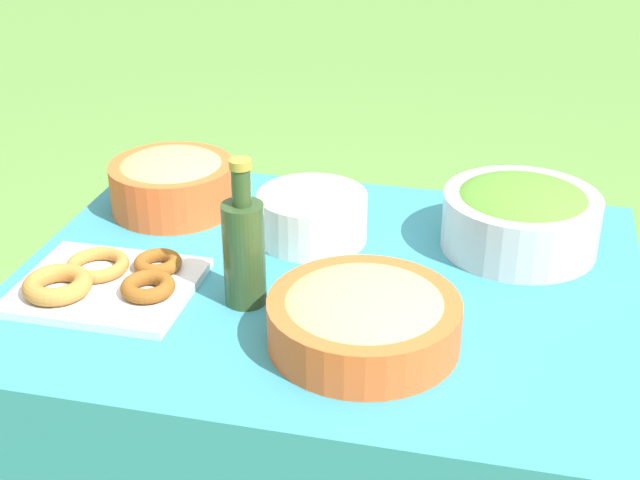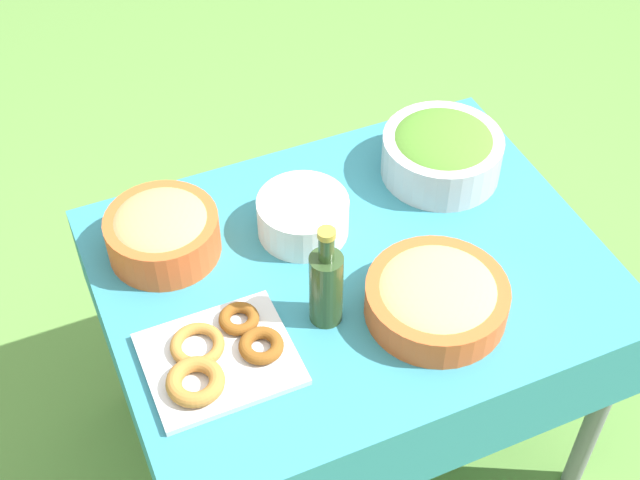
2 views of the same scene
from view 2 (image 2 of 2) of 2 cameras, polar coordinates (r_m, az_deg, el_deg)
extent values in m
plane|color=#609342|center=(2.63, 1.70, -12.33)|extent=(14.00, 14.00, 0.00)
cube|color=teal|center=(2.05, 2.13, -1.83)|extent=(1.14, 0.88, 0.02)
cube|color=teal|center=(1.93, 7.63, -13.09)|extent=(1.14, 0.01, 0.22)
cube|color=teal|center=(2.42, -2.30, 3.26)|extent=(1.14, 0.01, 0.22)
cube|color=teal|center=(2.06, -12.47, -8.73)|extent=(0.01, 0.88, 0.22)
cube|color=teal|center=(2.37, 14.46, 0.29)|extent=(0.01, 0.88, 0.22)
cylinder|color=slate|center=(2.36, 17.40, -10.34)|extent=(0.05, 0.05, 0.71)
cylinder|color=slate|center=(2.49, -12.62, -4.91)|extent=(0.05, 0.05, 0.71)
cylinder|color=slate|center=(2.73, 8.24, 1.69)|extent=(0.05, 0.05, 0.71)
cylinder|color=silver|center=(2.25, 7.78, 5.40)|extent=(0.30, 0.30, 0.11)
ellipsoid|color=#51892D|center=(2.23, 7.89, 6.20)|extent=(0.26, 0.26, 0.07)
cylinder|color=#E05B28|center=(1.94, 7.45, -3.82)|extent=(0.31, 0.31, 0.08)
ellipsoid|color=tan|center=(1.92, 7.53, -3.32)|extent=(0.27, 0.27, 0.07)
cube|color=silver|center=(1.88, -6.45, -7.58)|extent=(0.31, 0.26, 0.02)
torus|color=brown|center=(1.86, -3.79, -6.76)|extent=(0.12, 0.12, 0.03)
torus|color=brown|center=(1.91, -5.21, -5.03)|extent=(0.12, 0.12, 0.03)
torus|color=#B27533|center=(1.88, -7.86, -6.69)|extent=(0.15, 0.15, 0.02)
torus|color=#B27533|center=(1.82, -7.98, -8.97)|extent=(0.16, 0.16, 0.03)
cylinder|color=white|center=(2.12, -1.08, 0.73)|extent=(0.22, 0.22, 0.01)
cylinder|color=white|center=(2.11, -1.09, 0.96)|extent=(0.22, 0.22, 0.01)
cylinder|color=white|center=(2.10, -1.09, 1.19)|extent=(0.22, 0.22, 0.01)
cylinder|color=white|center=(2.09, -1.10, 1.42)|extent=(0.22, 0.22, 0.01)
cylinder|color=white|center=(2.08, -1.10, 1.66)|extent=(0.22, 0.22, 0.01)
cylinder|color=white|center=(2.07, -1.11, 1.89)|extent=(0.22, 0.22, 0.01)
cylinder|color=white|center=(2.07, -1.11, 2.13)|extent=(0.22, 0.22, 0.01)
cylinder|color=white|center=(2.06, -1.11, 2.37)|extent=(0.22, 0.22, 0.01)
cylinder|color=#2D4723|center=(1.87, 0.39, -3.12)|extent=(0.07, 0.07, 0.19)
cylinder|color=#2D4723|center=(1.78, 0.41, -0.50)|extent=(0.03, 0.03, 0.07)
cylinder|color=#A58C33|center=(1.75, 0.42, 0.40)|extent=(0.04, 0.04, 0.01)
cylinder|color=#E05B28|center=(2.07, -10.01, 0.33)|extent=(0.26, 0.26, 0.10)
ellipsoid|color=tan|center=(2.04, -10.14, 1.06)|extent=(0.23, 0.23, 0.07)
camera|label=1|loc=(1.18, 53.77, -16.14)|focal=50.00mm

